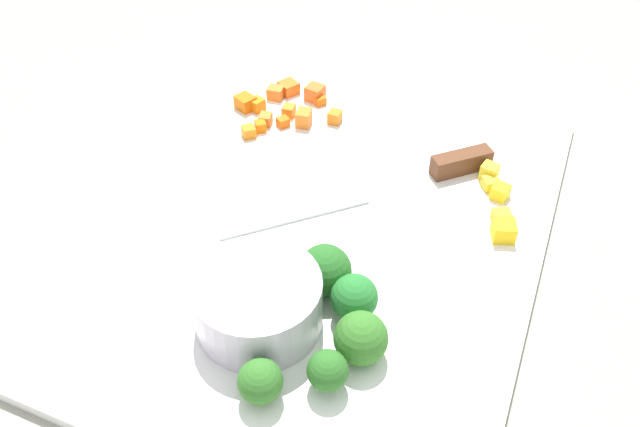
# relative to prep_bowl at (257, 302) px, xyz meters

# --- Properties ---
(ground_plane) EXTENTS (4.00, 4.00, 0.00)m
(ground_plane) POSITION_rel_prep_bowl_xyz_m (-0.12, 0.00, -0.03)
(ground_plane) COLOR #999989
(cutting_board) EXTENTS (0.50, 0.39, 0.01)m
(cutting_board) POSITION_rel_prep_bowl_xyz_m (-0.12, 0.00, -0.03)
(cutting_board) COLOR white
(cutting_board) RESTS_ON ground_plane
(prep_bowl) EXTENTS (0.10, 0.10, 0.05)m
(prep_bowl) POSITION_rel_prep_bowl_xyz_m (0.00, 0.00, 0.00)
(prep_bowl) COLOR #BEB7C6
(prep_bowl) RESTS_ON cutting_board
(chef_knife) EXTENTS (0.20, 0.21, 0.02)m
(chef_knife) POSITION_rel_prep_bowl_xyz_m (-0.21, 0.06, -0.01)
(chef_knife) COLOR silver
(chef_knife) RESTS_ON cutting_board
(carrot_dice_0) EXTENTS (0.02, 0.02, 0.01)m
(carrot_dice_0) POSITION_rel_prep_bowl_xyz_m (-0.23, -0.11, -0.02)
(carrot_dice_0) COLOR orange
(carrot_dice_0) RESTS_ON cutting_board
(carrot_dice_1) EXTENTS (0.01, 0.01, 0.01)m
(carrot_dice_1) POSITION_rel_prep_bowl_xyz_m (-0.27, -0.04, -0.02)
(carrot_dice_1) COLOR orange
(carrot_dice_1) RESTS_ON cutting_board
(carrot_dice_2) EXTENTS (0.02, 0.02, 0.01)m
(carrot_dice_2) POSITION_rel_prep_bowl_xyz_m (-0.29, -0.12, -0.02)
(carrot_dice_2) COLOR orange
(carrot_dice_2) RESTS_ON cutting_board
(carrot_dice_3) EXTENTS (0.02, 0.02, 0.02)m
(carrot_dice_3) POSITION_rel_prep_bowl_xyz_m (-0.30, -0.08, -0.01)
(carrot_dice_3) COLOR orange
(carrot_dice_3) RESTS_ON cutting_board
(carrot_dice_4) EXTENTS (0.02, 0.02, 0.01)m
(carrot_dice_4) POSITION_rel_prep_bowl_xyz_m (-0.21, -0.12, -0.02)
(carrot_dice_4) COLOR orange
(carrot_dice_4) RESTS_ON cutting_board
(carrot_dice_5) EXTENTS (0.03, 0.03, 0.01)m
(carrot_dice_5) POSITION_rel_prep_bowl_xyz_m (-0.31, -0.11, -0.02)
(carrot_dice_5) COLOR orange
(carrot_dice_5) RESTS_ON cutting_board
(carrot_dice_6) EXTENTS (0.02, 0.02, 0.01)m
(carrot_dice_6) POSITION_rel_prep_bowl_xyz_m (-0.24, -0.11, -0.02)
(carrot_dice_6) COLOR orange
(carrot_dice_6) RESTS_ON cutting_board
(carrot_dice_7) EXTENTS (0.02, 0.02, 0.01)m
(carrot_dice_7) POSITION_rel_prep_bowl_xyz_m (-0.26, -0.13, -0.02)
(carrot_dice_7) COLOR orange
(carrot_dice_7) RESTS_ON cutting_board
(carrot_dice_8) EXTENTS (0.02, 0.02, 0.02)m
(carrot_dice_8) POSITION_rel_prep_bowl_xyz_m (-0.25, -0.07, -0.01)
(carrot_dice_8) COLOR orange
(carrot_dice_8) RESTS_ON cutting_board
(carrot_dice_9) EXTENTS (0.02, 0.02, 0.01)m
(carrot_dice_9) POSITION_rel_prep_bowl_xyz_m (-0.24, -0.09, -0.02)
(carrot_dice_9) COLOR orange
(carrot_dice_9) RESTS_ON cutting_board
(carrot_dice_10) EXTENTS (0.02, 0.03, 0.02)m
(carrot_dice_10) POSITION_rel_prep_bowl_xyz_m (-0.26, -0.15, -0.01)
(carrot_dice_10) COLOR orange
(carrot_dice_10) RESTS_ON cutting_board
(carrot_dice_11) EXTENTS (0.02, 0.01, 0.01)m
(carrot_dice_11) POSITION_rel_prep_bowl_xyz_m (-0.30, -0.07, -0.02)
(carrot_dice_11) COLOR orange
(carrot_dice_11) RESTS_ON cutting_board
(carrot_dice_12) EXTENTS (0.02, 0.01, 0.01)m
(carrot_dice_12) POSITION_rel_prep_bowl_xyz_m (-0.27, -0.10, -0.02)
(carrot_dice_12) COLOR orange
(carrot_dice_12) RESTS_ON cutting_board
(pepper_dice_0) EXTENTS (0.02, 0.02, 0.01)m
(pepper_dice_0) POSITION_rel_prep_bowl_xyz_m (-0.18, 0.15, -0.02)
(pepper_dice_0) COLOR yellow
(pepper_dice_0) RESTS_ON cutting_board
(pepper_dice_1) EXTENTS (0.02, 0.02, 0.01)m
(pepper_dice_1) POSITION_rel_prep_bowl_xyz_m (-0.22, 0.14, -0.02)
(pepper_dice_1) COLOR yellow
(pepper_dice_1) RESTS_ON cutting_board
(pepper_dice_2) EXTENTS (0.02, 0.02, 0.02)m
(pepper_dice_2) POSITION_rel_prep_bowl_xyz_m (-0.17, 0.16, -0.01)
(pepper_dice_2) COLOR yellow
(pepper_dice_2) RESTS_ON cutting_board
(pepper_dice_3) EXTENTS (0.02, 0.02, 0.02)m
(pepper_dice_3) POSITION_rel_prep_bowl_xyz_m (-0.24, 0.13, -0.01)
(pepper_dice_3) COLOR yellow
(pepper_dice_3) RESTS_ON cutting_board
(pepper_dice_4) EXTENTS (0.02, 0.02, 0.01)m
(pepper_dice_4) POSITION_rel_prep_bowl_xyz_m (-0.23, 0.13, -0.02)
(pepper_dice_4) COLOR yellow
(pepper_dice_4) RESTS_ON cutting_board
(broccoli_floret_0) EXTENTS (0.04, 0.04, 0.04)m
(broccoli_floret_0) POSITION_rel_prep_bowl_xyz_m (-0.00, 0.08, -0.00)
(broccoli_floret_0) COLOR #8CBD69
(broccoli_floret_0) RESTS_ON cutting_board
(broccoli_floret_1) EXTENTS (0.03, 0.03, 0.03)m
(broccoli_floret_1) POSITION_rel_prep_bowl_xyz_m (0.06, 0.03, -0.00)
(broccoli_floret_1) COLOR #96BA5E
(broccoli_floret_1) RESTS_ON cutting_board
(broccoli_floret_2) EXTENTS (0.04, 0.04, 0.04)m
(broccoli_floret_2) POSITION_rel_prep_bowl_xyz_m (-0.03, 0.07, -0.00)
(broccoli_floret_2) COLOR #95B363
(broccoli_floret_2) RESTS_ON cutting_board
(broccoli_floret_3) EXTENTS (0.03, 0.03, 0.03)m
(broccoli_floret_3) POSITION_rel_prep_bowl_xyz_m (0.03, 0.07, -0.00)
(broccoli_floret_3) COLOR #84BC64
(broccoli_floret_3) RESTS_ON cutting_board
(broccoli_floret_4) EXTENTS (0.04, 0.04, 0.04)m
(broccoli_floret_4) POSITION_rel_prep_bowl_xyz_m (-0.05, 0.03, -0.00)
(broccoli_floret_4) COLOR #84AF57
(broccoli_floret_4) RESTS_ON cutting_board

